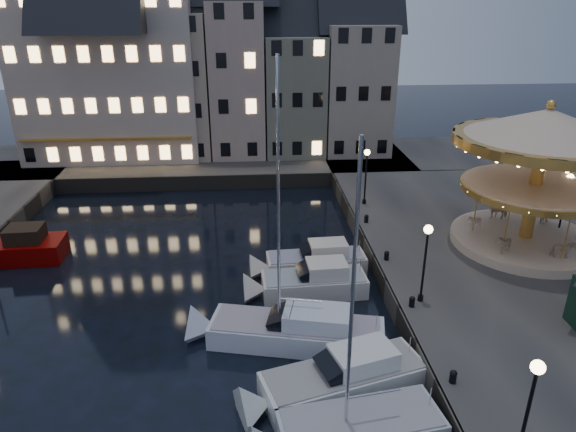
{
  "coord_description": "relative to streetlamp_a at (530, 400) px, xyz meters",
  "views": [
    {
      "loc": [
        -1.14,
        -20.72,
        15.32
      ],
      "look_at": [
        1.0,
        8.0,
        3.2
      ],
      "focal_mm": 32.0,
      "sensor_mm": 36.0,
      "label": 1
    }
  ],
  "objects": [
    {
      "name": "motorboat_e",
      "position": [
        -5.01,
        15.69,
        -3.38
      ],
      "size": [
        7.03,
        2.31,
        2.15
      ],
      "color": "beige",
      "rests_on": "ground"
    },
    {
      "name": "townhouse_nb",
      "position": [
        -21.25,
        39.0,
        4.26
      ],
      "size": [
        6.16,
        8.0,
        13.8
      ],
      "color": "gray",
      "rests_on": "quay_north"
    },
    {
      "name": "motorboat_d",
      "position": [
        -5.43,
        13.2,
        -3.38
      ],
      "size": [
        6.9,
        2.52,
        2.15
      ],
      "color": "beige",
      "rests_on": "ground"
    },
    {
      "name": "motorboat_b",
      "position": [
        -5.1,
        5.15,
        -3.38
      ],
      "size": [
        8.04,
        4.33,
        2.15
      ],
      "color": "white",
      "rests_on": "ground"
    },
    {
      "name": "streetlamp_a",
      "position": [
        0.0,
        0.0,
        0.0
      ],
      "size": [
        0.44,
        0.44,
        4.17
      ],
      "color": "black",
      "rests_on": "quay_east"
    },
    {
      "name": "quay_north",
      "position": [
        -15.2,
        37.0,
        -3.37
      ],
      "size": [
        44.0,
        12.0,
        1.3
      ],
      "primitive_type": "cube",
      "color": "#474442",
      "rests_on": "ground"
    },
    {
      "name": "streetlamp_c",
      "position": [
        0.0,
        23.5,
        0.0
      ],
      "size": [
        0.44,
        0.44,
        4.17
      ],
      "color": "black",
      "rests_on": "quay_east"
    },
    {
      "name": "streetlamp_d",
      "position": [
        11.3,
        17.0,
        0.0
      ],
      "size": [
        0.44,
        0.44,
        4.17
      ],
      "color": "black",
      "rests_on": "quay_east"
    },
    {
      "name": "motorboat_c",
      "position": [
        -6.8,
        8.8,
        -3.34
      ],
      "size": [
        9.4,
        4.32,
        12.47
      ],
      "color": "silver",
      "rests_on": "ground"
    },
    {
      "name": "quay_east",
      "position": [
        6.8,
        15.0,
        -3.37
      ],
      "size": [
        16.0,
        56.0,
        1.3
      ],
      "primitive_type": "cube",
      "color": "#474442",
      "rests_on": "ground"
    },
    {
      "name": "ground",
      "position": [
        -7.2,
        9.0,
        -4.02
      ],
      "size": [
        160.0,
        160.0,
        0.0
      ],
      "primitive_type": "plane",
      "color": "black",
      "rests_on": "ground"
    },
    {
      "name": "townhouse_nf",
      "position": [
        2.05,
        39.0,
        4.26
      ],
      "size": [
        6.82,
        8.0,
        13.8
      ],
      "color": "gray",
      "rests_on": "quay_north"
    },
    {
      "name": "streetlamp_b",
      "position": [
        0.0,
        10.0,
        0.0
      ],
      "size": [
        0.44,
        0.44,
        4.17
      ],
      "color": "black",
      "rests_on": "quay_east"
    },
    {
      "name": "townhouse_nd",
      "position": [
        -9.45,
        39.0,
        5.26
      ],
      "size": [
        5.5,
        8.0,
        15.8
      ],
      "color": "tan",
      "rests_on": "quay_north"
    },
    {
      "name": "bollard_b",
      "position": [
        -0.6,
        9.5,
        -2.41
      ],
      "size": [
        0.3,
        0.3,
        0.57
      ],
      "color": "black",
      "rests_on": "quay_east"
    },
    {
      "name": "bollard_a",
      "position": [
        -0.6,
        4.0,
        -2.41
      ],
      "size": [
        0.3,
        0.3,
        0.57
      ],
      "color": "black",
      "rests_on": "quay_east"
    },
    {
      "name": "motorboat_a",
      "position": [
        -5.13,
        2.5,
        -3.48
      ],
      "size": [
        7.23,
        3.29,
        11.94
      ],
      "color": "#B5BEC5",
      "rests_on": "ground"
    },
    {
      "name": "townhouse_nc",
      "position": [
        -15.2,
        39.0,
        4.76
      ],
      "size": [
        6.82,
        8.0,
        14.8
      ],
      "color": "tan",
      "rests_on": "quay_north"
    },
    {
      "name": "bollard_d",
      "position": [
        -0.6,
        20.0,
        -2.41
      ],
      "size": [
        0.3,
        0.3,
        0.57
      ],
      "color": "black",
      "rests_on": "quay_east"
    },
    {
      "name": "townhouse_na",
      "position": [
        -26.7,
        39.0,
        3.76
      ],
      "size": [
        5.5,
        8.0,
        12.8
      ],
      "color": "gray",
      "rests_on": "quay_north"
    },
    {
      "name": "townhouse_ne",
      "position": [
        -4.0,
        39.0,
        3.76
      ],
      "size": [
        6.16,
        8.0,
        12.8
      ],
      "color": "slate",
      "rests_on": "quay_north"
    },
    {
      "name": "quaywall_n",
      "position": [
        -13.2,
        31.0,
        -3.37
      ],
      "size": [
        48.0,
        0.15,
        1.3
      ],
      "primitive_type": "cube",
      "color": "#47423A",
      "rests_on": "ground"
    },
    {
      "name": "hotel_corner",
      "position": [
        -21.2,
        39.0,
        5.76
      ],
      "size": [
        17.6,
        9.0,
        16.8
      ],
      "color": "#C3B0A3",
      "rests_on": "quay_north"
    },
    {
      "name": "red_fishing_boat",
      "position": [
        -24.03,
        18.68,
        -3.32
      ],
      "size": [
        7.48,
        2.89,
        5.91
      ],
      "color": "#740200",
      "rests_on": "ground"
    },
    {
      "name": "carousel",
      "position": [
        8.49,
        15.89,
        3.16
      ],
      "size": [
        10.21,
        10.21,
        8.93
      ],
      "color": "beige",
      "rests_on": "quay_east"
    },
    {
      "name": "quaywall_e",
      "position": [
        -1.2,
        15.0,
        -3.37
      ],
      "size": [
        0.15,
        44.0,
        1.3
      ],
      "primitive_type": "cube",
      "color": "#47423A",
      "rests_on": "ground"
    },
    {
      "name": "bollard_c",
      "position": [
        -0.6,
        14.5,
        -2.41
      ],
      "size": [
        0.3,
        0.3,
        0.57
      ],
      "color": "black",
      "rests_on": "quay_east"
    }
  ]
}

